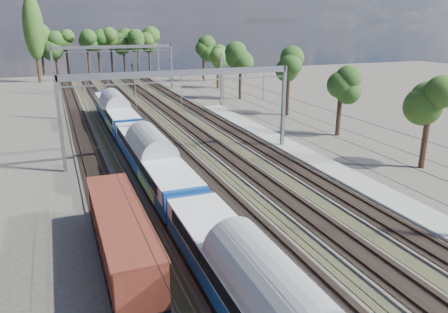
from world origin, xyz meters
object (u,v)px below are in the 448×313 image
object	(u,v)px
freight_boxcar	(121,233)
emu_train	(152,154)
signal_near	(133,75)
signal_far	(171,68)
worker	(105,78)

from	to	relation	value
freight_boxcar	emu_train	bearing A→B (deg)	69.76
emu_train	signal_near	world-z (taller)	signal_near
emu_train	freight_boxcar	xyz separation A→B (m)	(-4.50, -12.21, -0.71)
signal_far	emu_train	bearing A→B (deg)	-81.61
freight_boxcar	worker	size ratio (longest dim) A/B	7.83
emu_train	worker	xyz separation A→B (m)	(4.19, 71.38, -1.90)
signal_far	worker	bearing A→B (deg)	172.10
emu_train	worker	world-z (taller)	emu_train
emu_train	worker	size ratio (longest dim) A/B	41.10
signal_near	signal_far	bearing A→B (deg)	74.32
emu_train	signal_near	distance (m)	48.43
emu_train	signal_far	bearing A→B (deg)	73.97
emu_train	signal_far	xyz separation A→B (m)	(18.00, 62.64, 0.61)
signal_near	emu_train	bearing A→B (deg)	-76.73
worker	signal_near	world-z (taller)	signal_near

